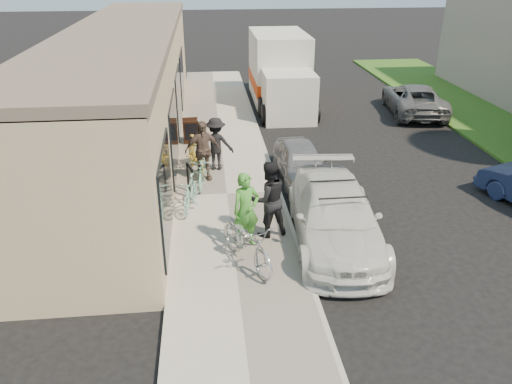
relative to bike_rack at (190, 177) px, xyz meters
name	(u,v)px	position (x,y,z in m)	size (l,w,h in m)	color
ground	(316,248)	(3.04, -3.05, -0.69)	(120.00, 120.00, 0.00)	black
sidewalk	(227,196)	(1.04, -0.05, -0.61)	(3.00, 34.00, 0.15)	#AEA89D
curb	(279,194)	(2.59, -0.05, -0.62)	(0.12, 34.00, 0.13)	#A39F95
storefront	(128,88)	(-2.20, 4.94, 1.43)	(3.60, 20.00, 4.22)	tan
bike_rack	(190,177)	(0.00, 0.00, 0.00)	(0.21, 0.62, 0.89)	black
sandwich_board	(191,131)	(-0.04, 4.39, -0.07)	(0.60, 0.61, 0.91)	black
sedan_white	(335,216)	(3.54, -2.77, 0.03)	(2.44, 5.10, 1.48)	silver
sedan_silver	(301,162)	(3.42, 1.09, -0.10)	(1.39, 3.46, 1.18)	gray
moving_truck	(280,74)	(4.09, 9.96, 0.74)	(2.53, 6.57, 3.22)	silver
far_car_gray	(414,99)	(9.80, 7.80, -0.03)	(2.18, 4.73, 1.31)	#505355
tandem_bike	(247,242)	(1.31, -3.75, 0.02)	(0.74, 2.12, 1.11)	silver
woman_rider	(246,210)	(1.36, -2.92, 0.38)	(0.67, 0.44, 1.83)	#429230
man_standing	(268,199)	(1.94, -2.49, 0.43)	(0.94, 0.73, 1.94)	black
cruiser_bike_a	(190,193)	(0.02, -0.91, -0.07)	(0.44, 1.55, 0.93)	#80C0AA
cruiser_bike_b	(202,170)	(0.34, 0.70, -0.08)	(0.60, 1.73, 0.91)	#80C0AA
cruiser_bike_c	(196,155)	(0.15, 1.69, 0.03)	(0.54, 1.90, 1.14)	gold
bystander_a	(216,144)	(0.81, 1.87, 0.32)	(1.11, 0.64, 1.71)	black
bystander_b	(203,151)	(0.38, 1.08, 0.40)	(1.10, 0.46, 1.87)	brown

